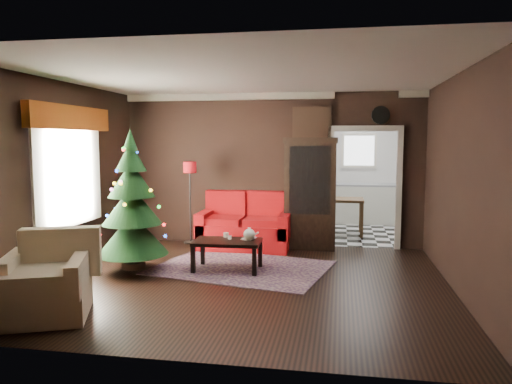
% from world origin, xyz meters
% --- Properties ---
extents(floor, '(5.50, 5.50, 0.00)m').
position_xyz_m(floor, '(0.00, 0.00, 0.00)').
color(floor, black).
rests_on(floor, ground).
extents(ceiling, '(5.50, 5.50, 0.00)m').
position_xyz_m(ceiling, '(0.00, 0.00, 2.80)').
color(ceiling, white).
rests_on(ceiling, ground).
extents(wall_back, '(5.50, 0.00, 5.50)m').
position_xyz_m(wall_back, '(0.00, 2.50, 1.40)').
color(wall_back, black).
rests_on(wall_back, ground).
extents(wall_front, '(5.50, 0.00, 5.50)m').
position_xyz_m(wall_front, '(0.00, -2.50, 1.40)').
color(wall_front, black).
rests_on(wall_front, ground).
extents(wall_left, '(0.00, 5.50, 5.50)m').
position_xyz_m(wall_left, '(-2.75, 0.00, 1.40)').
color(wall_left, black).
rests_on(wall_left, ground).
extents(wall_right, '(0.00, 5.50, 5.50)m').
position_xyz_m(wall_right, '(2.75, 0.00, 1.40)').
color(wall_right, black).
rests_on(wall_right, ground).
extents(doorway, '(1.10, 0.10, 2.10)m').
position_xyz_m(doorway, '(1.70, 2.50, 1.05)').
color(doorway, silver).
rests_on(doorway, ground).
extents(left_window, '(0.05, 1.60, 1.40)m').
position_xyz_m(left_window, '(-2.71, 0.20, 1.45)').
color(left_window, white).
rests_on(left_window, wall_left).
extents(valance, '(0.12, 2.10, 0.35)m').
position_xyz_m(valance, '(-2.63, 0.20, 2.27)').
color(valance, '#85390F').
rests_on(valance, wall_left).
extents(kitchen_floor, '(3.00, 3.00, 0.00)m').
position_xyz_m(kitchen_floor, '(1.70, 4.00, 0.00)').
color(kitchen_floor, silver).
rests_on(kitchen_floor, ground).
extents(kitchen_window, '(0.70, 0.06, 0.70)m').
position_xyz_m(kitchen_window, '(1.70, 5.45, 1.70)').
color(kitchen_window, white).
rests_on(kitchen_window, ground).
extents(rug, '(2.87, 2.34, 0.01)m').
position_xyz_m(rug, '(-0.19, 0.70, 0.01)').
color(rug, '#473A40').
rests_on(rug, ground).
extents(loveseat, '(1.70, 0.90, 1.00)m').
position_xyz_m(loveseat, '(-0.40, 2.05, 0.50)').
color(loveseat, maroon).
rests_on(loveseat, ground).
extents(curio_cabinet, '(0.90, 0.45, 1.90)m').
position_xyz_m(curio_cabinet, '(0.75, 2.27, 0.95)').
color(curio_cabinet, black).
rests_on(curio_cabinet, ground).
extents(floor_lamp, '(0.32, 0.32, 1.46)m').
position_xyz_m(floor_lamp, '(-1.36, 1.89, 0.83)').
color(floor_lamp, black).
rests_on(floor_lamp, ground).
extents(christmas_tree, '(1.22, 1.22, 1.97)m').
position_xyz_m(christmas_tree, '(-1.71, 0.19, 1.05)').
color(christmas_tree, black).
rests_on(christmas_tree, ground).
extents(armchair, '(1.20, 1.20, 0.95)m').
position_xyz_m(armchair, '(-1.89, -1.70, 0.46)').
color(armchair, tan).
rests_on(armchair, ground).
extents(coffee_table, '(1.02, 0.64, 0.45)m').
position_xyz_m(coffee_table, '(-0.37, 0.53, 0.24)').
color(coffee_table, black).
rests_on(coffee_table, rug).
extents(teapot, '(0.24, 0.24, 0.19)m').
position_xyz_m(teapot, '(-0.05, 0.58, 0.55)').
color(teapot, beige).
rests_on(teapot, coffee_table).
extents(cup_a, '(0.11, 0.11, 0.07)m').
position_xyz_m(cup_a, '(-0.45, 0.76, 0.49)').
color(cup_a, white).
rests_on(cup_a, coffee_table).
extents(cup_b, '(0.08, 0.08, 0.05)m').
position_xyz_m(cup_b, '(-0.35, 0.62, 0.48)').
color(cup_b, silver).
rests_on(cup_b, coffee_table).
extents(book, '(0.17, 0.06, 0.24)m').
position_xyz_m(book, '(-0.15, 0.69, 0.58)').
color(book, '#816748').
rests_on(book, coffee_table).
extents(wall_clock, '(0.32, 0.32, 0.06)m').
position_xyz_m(wall_clock, '(1.95, 2.45, 2.38)').
color(wall_clock, white).
rests_on(wall_clock, wall_back).
extents(painting, '(0.62, 0.05, 0.52)m').
position_xyz_m(painting, '(0.75, 2.46, 2.25)').
color(painting, tan).
rests_on(painting, wall_back).
extents(kitchen_counter, '(1.80, 0.60, 0.90)m').
position_xyz_m(kitchen_counter, '(1.70, 5.20, 0.45)').
color(kitchen_counter, silver).
rests_on(kitchen_counter, ground).
extents(kitchen_table, '(0.70, 0.70, 0.75)m').
position_xyz_m(kitchen_table, '(1.40, 3.70, 0.38)').
color(kitchen_table, brown).
rests_on(kitchen_table, ground).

